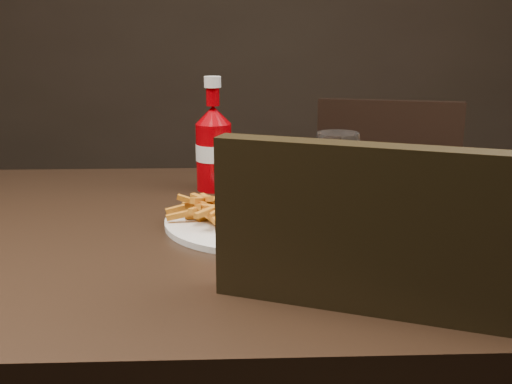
{
  "coord_description": "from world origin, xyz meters",
  "views": [
    {
      "loc": [
        -0.02,
        -0.9,
        1.05
      ],
      "look_at": [
        0.02,
        0.01,
        0.8
      ],
      "focal_mm": 42.0,
      "sensor_mm": 36.0,
      "label": 1
    }
  ],
  "objects_px": {
    "dining_table": "(246,236)",
    "plate": "(256,221)",
    "chair_far": "(383,232)",
    "tumbler": "(337,165)",
    "ketchup_bottle": "(214,159)"
  },
  "relations": [
    {
      "from": "chair_far",
      "to": "dining_table",
      "type": "bearing_deg",
      "value": 77.53
    },
    {
      "from": "tumbler",
      "to": "chair_far",
      "type": "bearing_deg",
      "value": 68.14
    },
    {
      "from": "dining_table",
      "to": "tumbler",
      "type": "bearing_deg",
      "value": 45.11
    },
    {
      "from": "chair_far",
      "to": "tumbler",
      "type": "height_order",
      "value": "tumbler"
    },
    {
      "from": "ketchup_bottle",
      "to": "dining_table",
      "type": "bearing_deg",
      "value": -75.59
    },
    {
      "from": "chair_far",
      "to": "tumbler",
      "type": "bearing_deg",
      "value": 83.16
    },
    {
      "from": "dining_table",
      "to": "chair_far",
      "type": "bearing_deg",
      "value": 62.52
    },
    {
      "from": "dining_table",
      "to": "plate",
      "type": "distance_m",
      "value": 0.03
    },
    {
      "from": "chair_far",
      "to": "plate",
      "type": "relative_size",
      "value": 1.4
    },
    {
      "from": "dining_table",
      "to": "tumbler",
      "type": "relative_size",
      "value": 9.82
    },
    {
      "from": "plate",
      "to": "ketchup_bottle",
      "type": "height_order",
      "value": "ketchup_bottle"
    },
    {
      "from": "dining_table",
      "to": "chair_far",
      "type": "relative_size",
      "value": 2.96
    },
    {
      "from": "dining_table",
      "to": "ketchup_bottle",
      "type": "relative_size",
      "value": 8.9
    },
    {
      "from": "chair_far",
      "to": "plate",
      "type": "bearing_deg",
      "value": 78.36
    },
    {
      "from": "dining_table",
      "to": "plate",
      "type": "bearing_deg",
      "value": 3.47
    }
  ]
}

